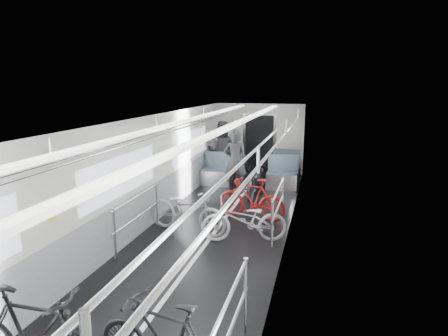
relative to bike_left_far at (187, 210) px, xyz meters
The scene contains 7 objects.
car_shell 1.15m from the bike_left_far, 54.22° to the left, with size 3.02×14.01×2.41m.
bike_left_far is the anchor object (origin of this frame).
bike_right_mid 1.27m from the bike_left_far, ahead, with size 0.59×1.68×0.88m, color silver.
bike_right_far 1.63m from the bike_left_far, 44.97° to the left, with size 0.45×1.61×0.97m, color maroon.
bike_aisle 3.24m from the bike_left_far, 72.91° to the left, with size 0.67×1.91×1.00m, color black.
person_standing 3.25m from the bike_left_far, 84.21° to the left, with size 0.66×0.44×1.82m, color black.
person_seated 4.70m from the bike_left_far, 95.50° to the left, with size 0.93×0.72×1.91m, color #33313A.
Camera 1 is at (2.12, -6.51, 3.07)m, focal length 32.00 mm.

